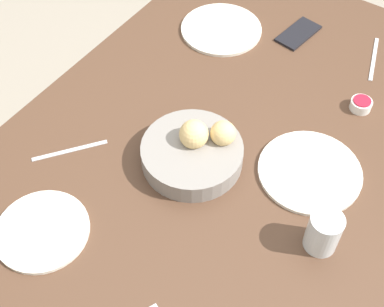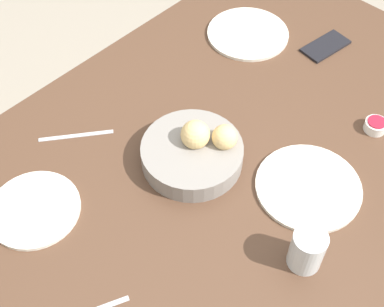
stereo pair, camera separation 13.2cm
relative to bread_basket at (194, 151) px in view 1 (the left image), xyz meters
The scene contains 11 objects.
ground_plane 0.76m from the bread_basket, 148.11° to the left, with size 10.00×10.00×0.00m, color gray.
dining_table 0.14m from the bread_basket, 148.11° to the left, with size 1.59×1.07×0.72m.
bread_basket is the anchor object (origin of this frame).
plate_near_left 0.52m from the bread_basket, 155.37° to the right, with size 0.25×0.25×0.01m.
plate_near_right 0.41m from the bread_basket, 24.84° to the right, with size 0.22×0.22×0.01m.
plate_far_center 0.29m from the bread_basket, 116.07° to the left, with size 0.26×0.26×0.01m.
water_tumbler 0.37m from the bread_basket, 83.80° to the left, with size 0.07×0.07×0.10m.
jam_bowl_berry 0.49m from the bread_basket, 145.62° to the left, with size 0.06×0.06×0.03m.
fork_silver 0.66m from the bread_basket, 159.43° to the left, with size 0.19×0.07×0.00m.
knife_silver 0.32m from the bread_basket, 60.93° to the right, with size 0.16×0.13×0.00m.
cell_phone 0.59m from the bread_basket, behind, with size 0.16×0.09×0.01m.
Camera 1 is at (0.76, 0.41, 1.79)m, focal length 50.00 mm.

